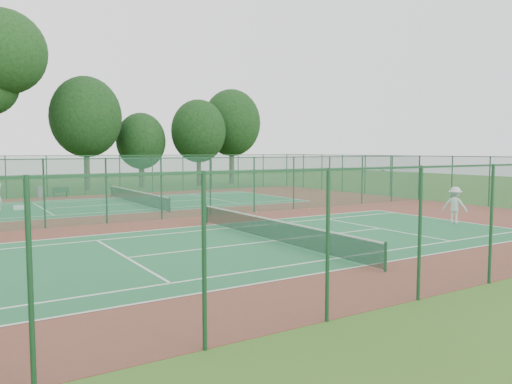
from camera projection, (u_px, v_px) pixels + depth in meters
ground at (187, 217)px, 28.99m from camera, size 120.00×120.00×0.00m
red_pad at (187, 217)px, 28.99m from camera, size 40.00×36.00×0.01m
court_near at (273, 241)px, 21.39m from camera, size 23.77×10.97×0.01m
court_far at (136, 203)px, 36.59m from camera, size 23.77×10.97×0.01m
fence_north at (103, 175)px, 44.05m from camera, size 40.00×0.09×3.50m
fence_south at (458, 228)px, 13.64m from camera, size 40.00×0.09×3.50m
fence_east at (419, 177)px, 39.42m from camera, size 0.09×36.00×3.50m
fence_divider at (187, 187)px, 28.85m from camera, size 40.00×0.09×3.50m
tennis_net_near at (273, 229)px, 21.34m from camera, size 0.10×12.90×0.97m
tennis_net_far at (136, 196)px, 36.55m from camera, size 0.10×12.90×0.97m
player_near at (455, 205)px, 26.40m from camera, size 1.18×1.45×1.95m
trash_bin at (40, 192)px, 40.82m from camera, size 0.65×0.65×0.95m
bench at (60, 192)px, 41.65m from camera, size 1.37×0.50×0.83m
kit_bag at (20, 207)px, 32.72m from camera, size 0.80×0.32×0.30m
stray_ball_a at (257, 212)px, 31.26m from camera, size 0.07×0.07×0.07m
stray_ball_b at (310, 209)px, 32.74m from camera, size 0.07×0.07×0.07m
stray_ball_c at (210, 216)px, 29.24m from camera, size 0.08×0.08×0.08m
evergreen_row at (91, 190)px, 49.74m from camera, size 39.00×5.00×12.00m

